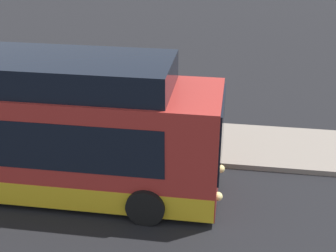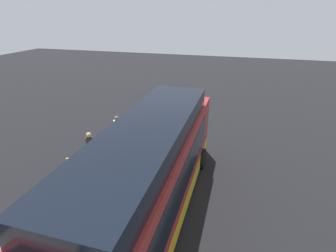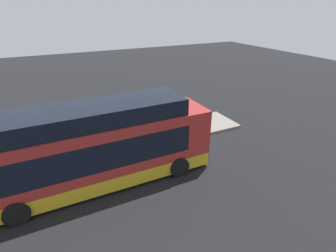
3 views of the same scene
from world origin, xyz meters
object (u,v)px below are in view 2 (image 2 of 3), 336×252
Objects in this scene: sign_post at (78,179)px; passenger_boarding at (90,147)px; passenger_with_bags at (117,129)px; passenger_waiting at (113,139)px; trash_bin at (129,152)px; bus_lead at (152,175)px; suitcase at (110,141)px.

passenger_boarding is at bearing 25.83° from sign_post.
passenger_waiting is at bearing -17.16° from passenger_with_bags.
passenger_boarding reaches higher than trash_bin.
bus_lead is at bearing -153.28° from passenger_waiting.
trash_bin is (-0.13, -0.98, -0.59)m from passenger_waiting.
passenger_waiting is 4.69m from sign_post.
passenger_boarding is at bearing 60.26° from bus_lead.
passenger_waiting is at bearing -175.19° from passenger_boarding.
passenger_with_bags is at bearing -156.89° from passenger_boarding.
sign_post reaches higher than passenger_with_bags.
bus_lead reaches higher than passenger_with_bags.
passenger_waiting is 1.14m from trash_bin.
passenger_with_bags is at bearing -3.47° from passenger_waiting.
trash_bin is at bearing 156.51° from passenger_boarding.
bus_lead is 4.81m from passenger_boarding.
passenger_boarding is 0.99× the size of passenger_with_bags.
passenger_waiting reaches higher than trash_bin.
suitcase is at bearing 17.20° from sign_post.
passenger_with_bags is (1.11, 0.28, 0.07)m from passenger_waiting.
passenger_waiting is at bearing 82.68° from trash_bin.
passenger_waiting is at bearing 12.00° from sign_post.
bus_lead is 6.37× the size of passenger_boarding.
sign_post reaches higher than passenger_boarding.
sign_post is at bearing 110.08° from bus_lead.
suitcase is 5.72m from sign_post.
bus_lead is 4.50m from trash_bin.
trash_bin is (-1.23, -1.25, -0.66)m from passenger_with_bags.
suitcase is at bearing 23.35° from passenger_waiting.
suitcase is at bearing 43.62° from bus_lead.
passenger_boarding is at bearing -39.73° from passenger_with_bags.
passenger_boarding is 1.40m from passenger_waiting.
sign_post is (-5.64, -1.24, 0.63)m from passenger_with_bags.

